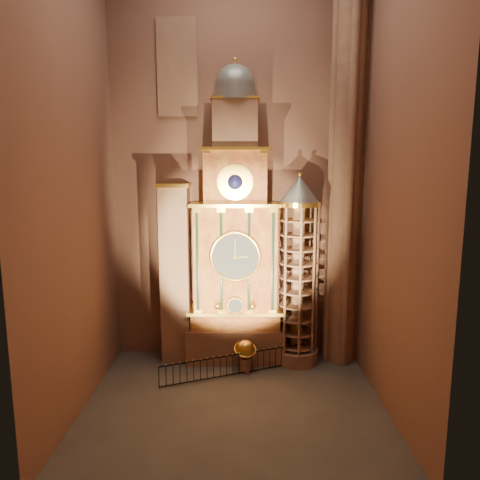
{
  "coord_description": "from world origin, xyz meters",
  "views": [
    {
      "loc": [
        0.32,
        -18.7,
        10.82
      ],
      "look_at": [
        0.27,
        3.0,
        7.37
      ],
      "focal_mm": 32.0,
      "sensor_mm": 36.0,
      "label": 1
    }
  ],
  "objects_px": {
    "celestial_globe": "(245,353)",
    "iron_railing": "(236,364)",
    "portrait_tower": "(176,273)",
    "stair_turret": "(298,272)",
    "astronomical_clock": "(235,247)"
  },
  "relations": [
    {
      "from": "astronomical_clock",
      "to": "portrait_tower",
      "type": "relative_size",
      "value": 1.64
    },
    {
      "from": "astronomical_clock",
      "to": "portrait_tower",
      "type": "xyz_separation_m",
      "value": [
        -3.4,
        0.02,
        -1.53
      ]
    },
    {
      "from": "stair_turret",
      "to": "iron_railing",
      "type": "distance_m",
      "value": 6.06
    },
    {
      "from": "astronomical_clock",
      "to": "celestial_globe",
      "type": "height_order",
      "value": "astronomical_clock"
    },
    {
      "from": "astronomical_clock",
      "to": "celestial_globe",
      "type": "relative_size",
      "value": 9.34
    },
    {
      "from": "portrait_tower",
      "to": "celestial_globe",
      "type": "relative_size",
      "value": 5.71
    },
    {
      "from": "portrait_tower",
      "to": "iron_railing",
      "type": "relative_size",
      "value": 1.32
    },
    {
      "from": "stair_turret",
      "to": "iron_railing",
      "type": "xyz_separation_m",
      "value": [
        -3.44,
        -1.81,
        -4.64
      ]
    },
    {
      "from": "portrait_tower",
      "to": "stair_turret",
      "type": "relative_size",
      "value": 0.94
    },
    {
      "from": "astronomical_clock",
      "to": "stair_turret",
      "type": "height_order",
      "value": "astronomical_clock"
    },
    {
      "from": "portrait_tower",
      "to": "celestial_globe",
      "type": "xyz_separation_m",
      "value": [
        3.95,
        -1.6,
        -4.08
      ]
    },
    {
      "from": "portrait_tower",
      "to": "astronomical_clock",
      "type": "bearing_deg",
      "value": -0.29
    },
    {
      "from": "astronomical_clock",
      "to": "iron_railing",
      "type": "distance_m",
      "value": 6.4
    },
    {
      "from": "celestial_globe",
      "to": "iron_railing",
      "type": "bearing_deg",
      "value": -134.61
    },
    {
      "from": "iron_railing",
      "to": "astronomical_clock",
      "type": "bearing_deg",
      "value": 91.58
    }
  ]
}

